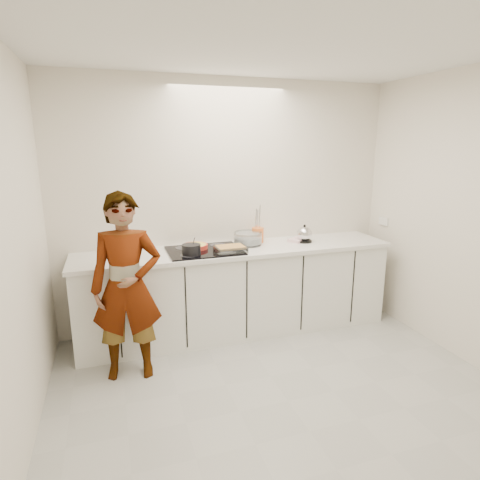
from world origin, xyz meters
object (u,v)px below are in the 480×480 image
object	(u,v)px
mixing_bowl	(248,239)
kettle	(304,235)
hob	(205,251)
baking_dish	(230,249)
tart_dish	(195,246)
saucepan	(191,249)
cook	(127,287)
utensil_crock	(258,235)

from	to	relation	value
mixing_bowl	kettle	world-z (taller)	kettle
hob	baking_dish	bearing A→B (deg)	-32.92
tart_dish	saucepan	world-z (taller)	saucepan
hob	cook	distance (m)	0.92
baking_dish	mixing_bowl	xyz separation A→B (m)	(0.27, 0.26, 0.02)
baking_dish	utensil_crock	size ratio (longest dim) A/B	1.89
baking_dish	utensil_crock	world-z (taller)	utensil_crock
saucepan	cook	xyz separation A→B (m)	(-0.62, -0.35, -0.18)
kettle	tart_dish	bearing A→B (deg)	178.01
hob	tart_dish	world-z (taller)	tart_dish
hob	utensil_crock	xyz separation A→B (m)	(0.63, 0.19, 0.07)
hob	saucepan	bearing A→B (deg)	-140.79
cook	baking_dish	bearing A→B (deg)	25.93
tart_dish	mixing_bowl	size ratio (longest dim) A/B	0.69
tart_dish	kettle	xyz separation A→B (m)	(1.19, -0.04, 0.04)
tart_dish	kettle	world-z (taller)	kettle
kettle	cook	bearing A→B (deg)	-164.50
mixing_bowl	cook	xyz separation A→B (m)	(-1.26, -0.59, -0.18)
tart_dish	baking_dish	xyz separation A→B (m)	(0.30, -0.23, 0.01)
saucepan	baking_dish	bearing A→B (deg)	-2.60
baking_dish	utensil_crock	xyz separation A→B (m)	(0.41, 0.33, 0.03)
tart_dish	kettle	bearing A→B (deg)	-1.99
utensil_crock	hob	bearing A→B (deg)	-163.30
hob	kettle	bearing A→B (deg)	2.23
hob	utensil_crock	world-z (taller)	utensil_crock
tart_dish	kettle	size ratio (longest dim) A/B	1.18
hob	baking_dish	world-z (taller)	baking_dish
mixing_bowl	kettle	distance (m)	0.62
baking_dish	cook	xyz separation A→B (m)	(-1.00, -0.33, -0.16)
kettle	hob	bearing A→B (deg)	-177.77
hob	mixing_bowl	bearing A→B (deg)	13.08
baking_dish	kettle	size ratio (longest dim) A/B	1.35
hob	mixing_bowl	world-z (taller)	mixing_bowl
mixing_bowl	cook	bearing A→B (deg)	-154.86
tart_dish	saucepan	bearing A→B (deg)	-110.73
mixing_bowl	kettle	size ratio (longest dim) A/B	1.71
tart_dish	saucepan	distance (m)	0.23
utensil_crock	cook	distance (m)	1.57
cook	kettle	bearing A→B (deg)	22.89
cook	hob	bearing A→B (deg)	39.19
hob	saucepan	size ratio (longest dim) A/B	3.35
baking_dish	saucepan	bearing A→B (deg)	177.40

